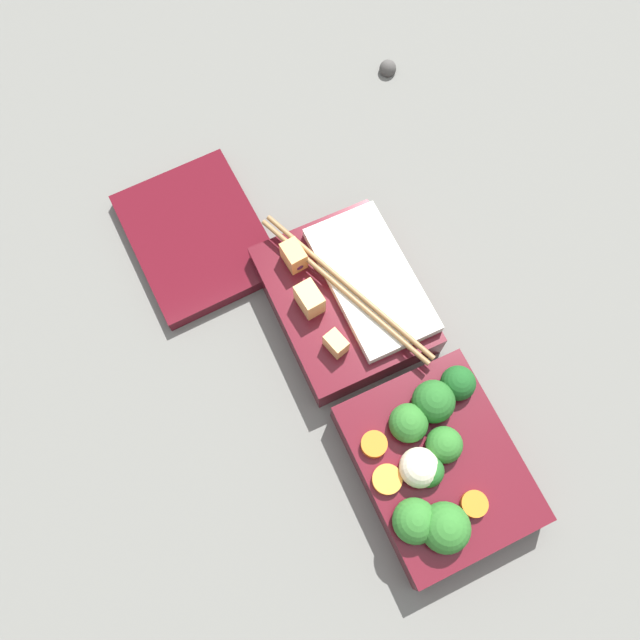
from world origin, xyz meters
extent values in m
plane|color=slate|center=(0.00, 0.00, 0.00)|extent=(3.00, 3.00, 0.00)
cube|color=#510F19|center=(-0.09, 0.01, 0.02)|extent=(0.17, 0.13, 0.04)
sphere|color=#2D7028|center=(-0.14, 0.03, 0.05)|extent=(0.04, 0.04, 0.04)
sphere|color=#236023|center=(-0.09, 0.02, 0.05)|extent=(0.03, 0.03, 0.03)
sphere|color=#236023|center=(-0.04, -0.01, 0.05)|extent=(0.04, 0.04, 0.04)
sphere|color=#2D7028|center=(-0.08, 0.00, 0.05)|extent=(0.03, 0.03, 0.03)
sphere|color=#2D7028|center=(-0.12, 0.05, 0.05)|extent=(0.04, 0.04, 0.04)
sphere|color=#19511E|center=(-0.03, -0.04, 0.05)|extent=(0.03, 0.03, 0.03)
sphere|color=#2D7028|center=(-0.05, 0.02, 0.05)|extent=(0.04, 0.04, 0.04)
cylinder|color=orange|center=(-0.13, 0.00, 0.04)|extent=(0.03, 0.03, 0.01)
cylinder|color=orange|center=(-0.08, 0.06, 0.04)|extent=(0.03, 0.03, 0.01)
cylinder|color=orange|center=(-0.05, 0.06, 0.04)|extent=(0.03, 0.03, 0.01)
sphere|color=beige|center=(-0.08, 0.03, 0.05)|extent=(0.04, 0.04, 0.04)
cube|color=#510F19|center=(0.10, 0.01, 0.02)|extent=(0.17, 0.13, 0.04)
cube|color=white|center=(0.10, -0.01, 0.04)|extent=(0.15, 0.08, 0.01)
cube|color=#EAB266|center=(0.05, 0.05, 0.05)|extent=(0.02, 0.02, 0.02)
cube|color=#EAB266|center=(0.10, 0.05, 0.05)|extent=(0.03, 0.02, 0.03)
cube|color=#F4A356|center=(0.15, 0.05, 0.05)|extent=(0.03, 0.02, 0.03)
sphere|color=#4C1E4C|center=(0.14, 0.05, 0.05)|extent=(0.02, 0.02, 0.02)
cylinder|color=olive|center=(0.10, 0.01, 0.05)|extent=(0.20, 0.08, 0.01)
cylinder|color=olive|center=(0.09, 0.02, 0.05)|extent=(0.20, 0.08, 0.01)
cube|color=#510F19|center=(0.23, 0.12, 0.01)|extent=(0.17, 0.14, 0.02)
sphere|color=#474442|center=(0.35, -0.17, 0.01)|extent=(0.02, 0.02, 0.02)
camera|label=1|loc=(-0.11, 0.14, 0.60)|focal=35.00mm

